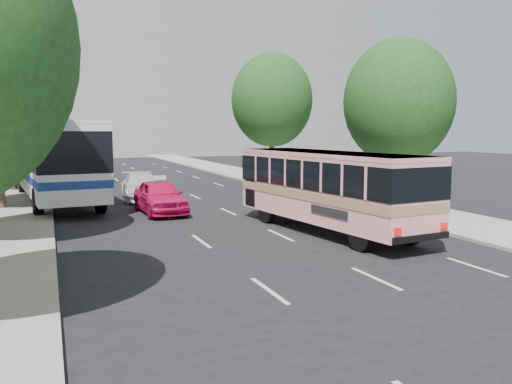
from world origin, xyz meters
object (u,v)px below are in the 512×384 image
pink_bus (328,182)px  tour_coach_rear (67,148)px  white_pickup (141,187)px  tour_coach_front (54,154)px  pink_taxi (160,197)px

pink_bus → tour_coach_rear: (-8.15, 26.52, 0.52)m
white_pickup → tour_coach_rear: bearing=105.9°
white_pickup → tour_coach_rear: tour_coach_rear is taller
pink_bus → tour_coach_front: 15.39m
tour_coach_rear → white_pickup: bearing=-79.8°
pink_bus → tour_coach_rear: size_ratio=0.72×
white_pickup → tour_coach_rear: size_ratio=0.37×
pink_bus → white_pickup: size_ratio=1.96×
tour_coach_rear → pink_taxi: bearing=-83.0°
pink_taxi → pink_bus: bearing=-55.9°
pink_bus → tour_coach_front: (-9.19, 12.33, 0.66)m
tour_coach_front → pink_taxi: bearing=-59.2°
pink_bus → pink_taxi: pink_bus is taller
pink_taxi → tour_coach_front: 7.36m
pink_taxi → tour_coach_rear: tour_coach_rear is taller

